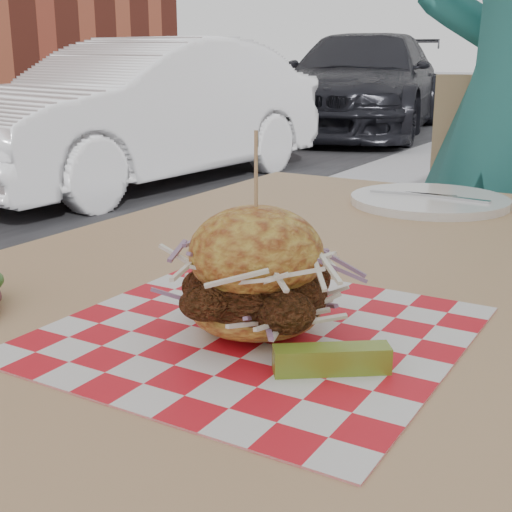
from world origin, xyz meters
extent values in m
imported|color=white|center=(-3.60, 3.26, 0.56)|extent=(1.46, 3.50, 1.13)
imported|color=black|center=(-3.60, 7.71, 0.63)|extent=(2.62, 4.62, 1.26)
cube|color=tan|center=(-0.34, -0.33, 0.73)|extent=(0.80, 1.20, 0.04)
cylinder|color=#333338|center=(-0.68, 0.21, 0.35)|extent=(0.05, 0.05, 0.71)
cube|color=tan|center=(-0.34, 0.61, 0.45)|extent=(0.46, 0.46, 0.04)
cube|color=tan|center=(-0.36, 0.81, 0.70)|extent=(0.42, 0.08, 0.50)
cylinder|color=#333338|center=(-0.50, 0.41, 0.21)|extent=(0.03, 0.03, 0.43)
cylinder|color=#333338|center=(-0.53, 0.77, 0.21)|extent=(0.03, 0.03, 0.43)
cube|color=red|center=(-0.29, -0.57, 0.75)|extent=(0.36, 0.36, 0.00)
ellipsoid|color=gold|center=(-0.29, -0.57, 0.77)|extent=(0.12, 0.12, 0.04)
ellipsoid|color=brown|center=(-0.29, -0.57, 0.79)|extent=(0.13, 0.12, 0.07)
ellipsoid|color=gold|center=(-0.29, -0.57, 0.83)|extent=(0.12, 0.12, 0.09)
cylinder|color=tan|center=(-0.29, -0.57, 0.89)|extent=(0.00, 0.00, 0.09)
cube|color=olive|center=(-0.19, -0.61, 0.76)|extent=(0.09, 0.07, 0.02)
cylinder|color=white|center=(-0.34, 0.09, 0.76)|extent=(0.27, 0.27, 0.01)
cube|color=silver|center=(-0.37, 0.09, 0.77)|extent=(0.15, 0.03, 0.00)
cube|color=silver|center=(-0.31, 0.09, 0.77)|extent=(0.15, 0.03, 0.00)
camera|label=1|loc=(0.02, -1.10, 1.00)|focal=50.00mm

